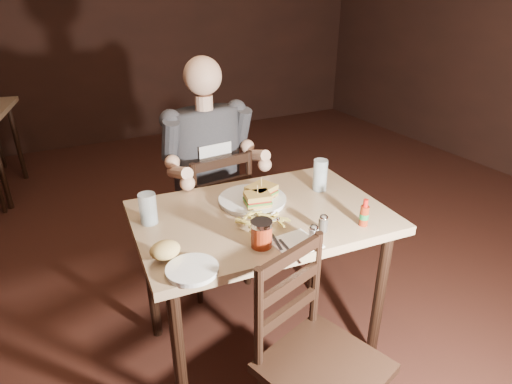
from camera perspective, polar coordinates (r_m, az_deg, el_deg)
name	(u,v)px	position (r m, az deg, el deg)	size (l,w,h in m)	color
room_shell	(284,55)	(1.91, 3.77, 17.78)	(7.00, 7.00, 7.00)	black
main_table	(261,231)	(1.91, 0.69, -5.25)	(1.13, 0.80, 0.77)	tan
chair_far	(209,217)	(2.53, -6.24, -3.39)	(0.40, 0.44, 0.88)	black
chair_near	(324,367)	(1.68, 9.05, -22.09)	(0.39, 0.43, 0.84)	black
diner	(209,145)	(2.30, -6.26, 6.31)	(0.52, 0.41, 0.90)	#323035
dinner_plate	(252,201)	(1.95, -0.48, -1.16)	(0.30, 0.30, 0.02)	white
sandwich_left	(257,196)	(1.87, 0.19, -0.52)	(0.11, 0.09, 0.10)	tan
sandwich_right	(261,187)	(1.94, 0.71, 0.62)	(0.12, 0.10, 0.10)	tan
fries_pile	(263,218)	(1.76, 0.91, -3.47)	(0.25, 0.17, 0.04)	#D3BF57
ketchup_dollop	(271,197)	(1.96, 2.08, -0.62)	(0.04, 0.04, 0.01)	maroon
glass_left	(148,209)	(1.82, -14.20, -2.16)	(0.07, 0.07, 0.13)	silver
glass_right	(320,175)	(2.07, 8.55, 2.24)	(0.07, 0.07, 0.15)	silver
hot_sauce	(364,213)	(1.80, 14.26, -2.67)	(0.04, 0.04, 0.12)	maroon
salt_shaker	(313,234)	(1.66, 7.67, -5.57)	(0.04, 0.04, 0.07)	white
pepper_shaker	(323,224)	(1.74, 8.96, -4.19)	(0.04, 0.04, 0.07)	#38332D
syrup_dispenser	(261,234)	(1.61, 0.74, -5.61)	(0.08, 0.08, 0.11)	maroon
napkin	(295,243)	(1.66, 5.27, -6.82)	(0.17, 0.16, 0.00)	white
knife	(273,236)	(1.69, 2.22, -5.87)	(0.01, 0.21, 0.01)	silver
fork	(289,251)	(1.61, 4.45, -7.85)	(0.01, 0.17, 0.01)	silver
side_plate	(192,271)	(1.51, -8.49, -10.33)	(0.18, 0.18, 0.01)	white
bread_roll	(165,250)	(1.57, -12.04, -7.57)	(0.11, 0.09, 0.07)	tan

